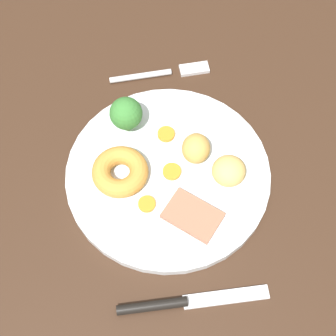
% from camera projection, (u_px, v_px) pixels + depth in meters
% --- Properties ---
extents(dining_table, '(1.20, 0.84, 0.04)m').
position_uv_depth(dining_table, '(159.00, 193.00, 0.69)').
color(dining_table, '#382316').
rests_on(dining_table, ground).
extents(dinner_plate, '(0.28, 0.28, 0.01)m').
position_uv_depth(dinner_plate, '(168.00, 174.00, 0.67)').
color(dinner_plate, white).
rests_on(dinner_plate, dining_table).
extents(meat_slice_main, '(0.08, 0.08, 0.01)m').
position_uv_depth(meat_slice_main, '(193.00, 216.00, 0.63)').
color(meat_slice_main, '#9E664C').
rests_on(meat_slice_main, dinner_plate).
extents(yorkshire_pudding, '(0.08, 0.08, 0.03)m').
position_uv_depth(yorkshire_pudding, '(120.00, 172.00, 0.65)').
color(yorkshire_pudding, '#C68938').
rests_on(yorkshire_pudding, dinner_plate).
extents(roast_potato_left, '(0.05, 0.05, 0.04)m').
position_uv_depth(roast_potato_left, '(196.00, 148.00, 0.66)').
color(roast_potato_left, tan).
rests_on(roast_potato_left, dinner_plate).
extents(roast_potato_right, '(0.06, 0.06, 0.04)m').
position_uv_depth(roast_potato_right, '(229.00, 171.00, 0.65)').
color(roast_potato_right, '#D8B260').
rests_on(roast_potato_right, dinner_plate).
extents(carrot_coin_front, '(0.02, 0.02, 0.00)m').
position_uv_depth(carrot_coin_front, '(147.00, 204.00, 0.64)').
color(carrot_coin_front, orange).
rests_on(carrot_coin_front, dinner_plate).
extents(carrot_coin_back, '(0.02, 0.02, 0.00)m').
position_uv_depth(carrot_coin_back, '(172.00, 172.00, 0.66)').
color(carrot_coin_back, orange).
rests_on(carrot_coin_back, dinner_plate).
extents(carrot_coin_side, '(0.02, 0.02, 0.01)m').
position_uv_depth(carrot_coin_side, '(166.00, 134.00, 0.69)').
color(carrot_coin_side, orange).
rests_on(carrot_coin_side, dinner_plate).
extents(broccoli_floret, '(0.05, 0.05, 0.06)m').
position_uv_depth(broccoli_floret, '(126.00, 114.00, 0.67)').
color(broccoli_floret, '#8CB766').
rests_on(broccoli_floret, dinner_plate).
extents(fork, '(0.02, 0.15, 0.01)m').
position_uv_depth(fork, '(163.00, 73.00, 0.76)').
color(fork, silver).
rests_on(fork, dining_table).
extents(knife, '(0.02, 0.19, 0.01)m').
position_uv_depth(knife, '(180.00, 303.00, 0.59)').
color(knife, black).
rests_on(knife, dining_table).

